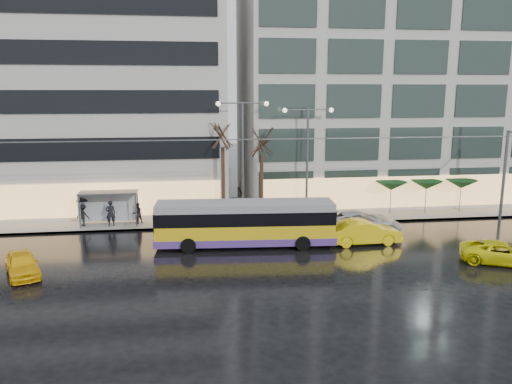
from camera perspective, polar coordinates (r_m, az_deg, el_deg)
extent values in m
plane|color=black|center=(28.39, -3.20, -8.99)|extent=(140.00, 140.00, 0.00)
cube|color=gray|center=(41.90, -1.95, -2.14)|extent=(80.00, 10.00, 0.15)
cube|color=slate|center=(37.13, -1.20, -3.91)|extent=(80.00, 0.10, 0.15)
cube|color=#B8B5B0|center=(47.67, -25.28, 11.87)|extent=(34.00, 14.00, 22.00)
cube|color=#B8B5B0|center=(50.20, 17.65, 14.05)|extent=(32.00, 14.00, 25.00)
cube|color=gold|center=(32.40, -1.25, -4.52)|extent=(11.49, 3.11, 1.42)
cube|color=#513586|center=(32.54, -1.24, -5.32)|extent=(11.53, 3.15, 0.47)
cube|color=black|center=(32.13, -1.26, -2.73)|extent=(11.51, 3.13, 0.85)
cube|color=gray|center=(31.98, -1.26, -1.58)|extent=(11.49, 3.11, 0.47)
cube|color=black|center=(32.90, 8.74, -2.78)|extent=(0.20, 2.18, 1.23)
cube|color=black|center=(32.43, -11.40, -3.09)|extent=(0.20, 2.18, 1.23)
cylinder|color=black|center=(34.02, 4.75, -4.69)|extent=(0.97, 0.39, 0.95)
cylinder|color=black|center=(31.78, 5.38, -5.87)|extent=(0.97, 0.39, 0.95)
cylinder|color=black|center=(33.73, -7.47, -4.89)|extent=(0.97, 0.39, 0.95)
cylinder|color=black|center=(31.47, -7.74, -6.10)|extent=(0.97, 0.39, 0.95)
cylinder|color=#595B60|center=(32.55, -3.01, 1.11)|extent=(0.29, 3.52, 2.49)
cylinder|color=#595B60|center=(33.02, -3.02, 1.25)|extent=(0.29, 3.52, 2.49)
cylinder|color=#595B60|center=(42.92, 26.48, 1.65)|extent=(0.24, 0.24, 7.00)
cylinder|color=#595B60|center=(32.57, -2.35, 5.96)|extent=(42.00, 0.04, 0.04)
cylinder|color=#595B60|center=(33.06, -2.43, 6.05)|extent=(42.00, 0.04, 0.04)
cube|color=#595B60|center=(38.23, -16.53, -0.05)|extent=(4.20, 1.60, 0.12)
cube|color=silver|center=(39.16, -16.27, -1.64)|extent=(4.00, 0.05, 2.20)
cube|color=white|center=(38.86, -19.41, -1.94)|extent=(0.10, 1.40, 2.20)
cylinder|color=#595B60|center=(38.19, -19.55, -2.18)|extent=(0.10, 0.10, 2.40)
cylinder|color=#595B60|center=(39.52, -19.14, -1.70)|extent=(0.10, 0.10, 2.40)
cylinder|color=#595B60|center=(37.55, -13.57, -2.05)|extent=(0.10, 0.10, 2.40)
cylinder|color=#595B60|center=(38.90, -13.36, -1.58)|extent=(0.10, 0.10, 2.40)
cylinder|color=#595B60|center=(37.91, -1.52, 3.47)|extent=(0.18, 0.18, 9.00)
cylinder|color=#595B60|center=(37.47, -2.94, 10.12)|extent=(1.80, 0.10, 0.10)
cylinder|color=#595B60|center=(37.66, -0.17, 10.14)|extent=(1.80, 0.10, 0.10)
sphere|color=#FFF2CC|center=(37.41, -4.34, 10.02)|extent=(0.36, 0.36, 0.36)
sphere|color=#FFF2CC|center=(37.79, 1.20, 10.07)|extent=(0.36, 0.36, 0.36)
cylinder|color=#595B60|center=(38.79, 5.86, 3.22)|extent=(0.18, 0.18, 8.50)
cylinder|color=#595B60|center=(38.22, 4.66, 9.37)|extent=(1.80, 0.10, 0.10)
cylinder|color=#595B60|center=(38.64, 7.30, 9.34)|extent=(1.80, 0.10, 0.10)
sphere|color=#FFF2CC|center=(38.04, 3.31, 9.31)|extent=(0.36, 0.36, 0.36)
sphere|color=#FFF2CC|center=(38.88, 8.60, 9.24)|extent=(0.36, 0.36, 0.36)
cylinder|color=black|center=(38.25, -3.77, 0.94)|extent=(0.28, 0.28, 5.60)
cylinder|color=black|center=(38.82, 0.64, 0.59)|extent=(0.28, 0.28, 4.90)
cylinder|color=#595B60|center=(41.69, 15.11, -0.94)|extent=(0.06, 0.06, 2.20)
cone|color=#113E19|center=(41.46, 15.20, 0.68)|extent=(2.50, 2.50, 0.70)
cylinder|color=#595B60|center=(42.93, 18.81, -0.81)|extent=(0.06, 0.06, 2.20)
cone|color=#113E19|center=(42.70, 18.91, 0.76)|extent=(2.50, 2.50, 0.70)
cylinder|color=#595B60|center=(44.33, 22.29, -0.69)|extent=(0.06, 0.06, 2.20)
cone|color=#113E19|center=(44.12, 22.41, 0.84)|extent=(2.50, 2.50, 0.70)
imported|color=yellow|center=(30.26, -25.16, -7.46)|extent=(2.96, 4.18, 1.32)
imported|color=yellow|center=(33.70, 12.21, -4.50)|extent=(4.90, 1.86, 1.60)
imported|color=yellow|center=(32.64, 26.34, -6.26)|extent=(5.13, 3.94, 1.30)
imported|color=silver|center=(35.95, 11.76, -3.43)|extent=(5.95, 2.76, 1.65)
imported|color=black|center=(38.14, -16.28, -2.36)|extent=(0.79, 0.62, 1.92)
imported|color=#DF4AB1|center=(37.97, -16.35, -1.20)|extent=(1.18, 1.19, 0.88)
imported|color=black|center=(38.43, -13.40, -2.37)|extent=(0.96, 0.90, 1.57)
imported|color=black|center=(38.84, -19.18, -2.51)|extent=(1.21, 0.99, 1.64)
imported|color=black|center=(38.64, -19.27, -1.17)|extent=(1.08, 1.08, 0.72)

